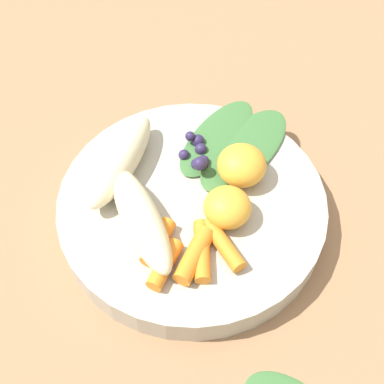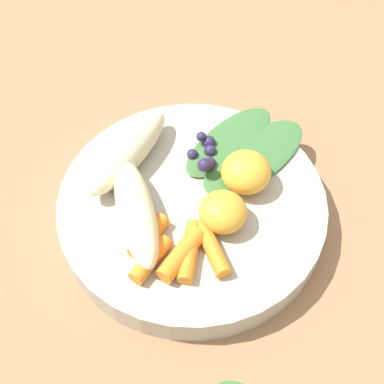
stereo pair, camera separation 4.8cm
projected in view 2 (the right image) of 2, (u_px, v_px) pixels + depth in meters
name	position (u px, v px, depth m)	size (l,w,h in m)	color
ground_plane	(192.00, 216.00, 0.52)	(2.40, 2.40, 0.00)	#99704C
bowl	(192.00, 207.00, 0.51)	(0.26, 0.26, 0.03)	#B2AD9E
banana_peeled_left	(136.00, 211.00, 0.46)	(0.12, 0.03, 0.03)	beige
banana_peeled_right	(128.00, 152.00, 0.51)	(0.12, 0.03, 0.03)	beige
orange_segment_near	(246.00, 172.00, 0.49)	(0.05, 0.05, 0.04)	#F4A833
orange_segment_far	(223.00, 212.00, 0.46)	(0.04, 0.04, 0.03)	#F4A833
carrot_front	(149.00, 236.00, 0.46)	(0.01, 0.01, 0.05)	orange
carrot_mid_left	(151.00, 259.00, 0.45)	(0.01, 0.01, 0.05)	orange
carrot_mid_right	(181.00, 255.00, 0.45)	(0.02, 0.02, 0.05)	orange
carrot_rear	(190.00, 251.00, 0.45)	(0.01, 0.01, 0.06)	orange
carrot_small	(212.00, 248.00, 0.45)	(0.01, 0.01, 0.05)	orange
blueberry_pile	(205.00, 156.00, 0.51)	(0.05, 0.03, 0.03)	#2D234C
coconut_shred_patch	(227.00, 160.00, 0.52)	(0.05, 0.05, 0.00)	white
kale_leaf_left	(255.00, 156.00, 0.52)	(0.13, 0.06, 0.01)	#3D7038
kale_leaf_right	(230.00, 141.00, 0.53)	(0.12, 0.05, 0.01)	#3D7038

